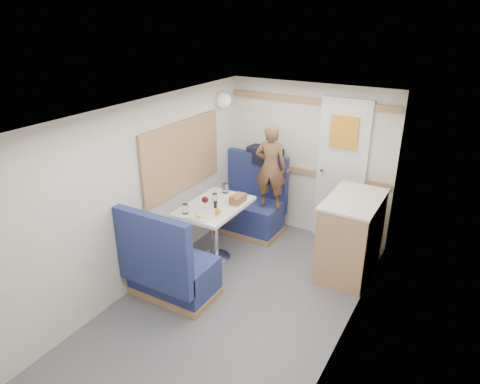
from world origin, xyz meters
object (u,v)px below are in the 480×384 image
Objects in this scene: bench_far at (250,210)px; orange_fruit at (218,211)px; dinette_table at (215,217)px; galley_counter at (350,235)px; person at (271,167)px; wine_glass at (205,200)px; salt_grinder at (215,201)px; tray at (204,214)px; tumbler_mid at (225,188)px; beer_glass at (232,201)px; tumbler_right at (215,198)px; tumbler_left at (185,209)px; dome_light at (223,100)px; cheese_block at (200,216)px; bread_loaf at (238,199)px; bench_near at (170,272)px; duffel_bag at (265,156)px; pepper_grinder at (215,205)px.

bench_far is 1.18m from orange_fruit.
dinette_table is 1.00× the size of galley_counter.
galley_counter is 0.85× the size of person.
wine_glass reaches higher than orange_fruit.
wine_glass is 1.78× the size of salt_grinder.
tray is (-0.28, -1.09, -0.26)m from person.
beer_glass is at bearing -46.24° from tumbler_mid.
tumbler_right reaches higher than salt_grinder.
galley_counter reaches higher than beer_glass.
bench_far is 0.97× the size of person.
tumbler_left is (-0.15, -0.18, -0.07)m from wine_glass.
salt_grinder is (0.39, -0.85, -0.98)m from dome_light.
tumbler_left is 1.20× the size of salt_grinder.
bread_loaf reaches higher than cheese_block.
bench_near is at bearing -90.15° from salt_grinder.
tray is at bearing -149.78° from galley_counter.
galley_counter is at bearing -9.18° from dome_light.
bench_far is at bearing -100.28° from duffel_bag.
dinette_table is 8.18× the size of tumbler_left.
cheese_block is 0.85× the size of tumbler_right.
bench_near is 0.98m from salt_grinder.
dome_light is 2.17× the size of cheese_block.
person reaches higher than pepper_grinder.
dome_light reaches higher than salt_grinder.
tray is (0.04, 0.58, 0.43)m from bench_near.
bench_far is at bearing 90.00° from bench_near.
tumbler_left reaches higher than tray.
pepper_grinder is 0.31m from bread_loaf.
person is 1.15m from tray.
dinette_table is at bearing 99.22° from cheese_block.
wine_glass is at bearing -82.76° from tumbler_mid.
dome_light reaches higher than tumbler_mid.
tumbler_mid is (-0.08, 0.38, 0.21)m from dinette_table.
salt_grinder is at bearing 35.43° from dinette_table.
cheese_block is 0.29m from pepper_grinder.
tumbler_mid reaches higher than dinette_table.
beer_glass reaches higher than orange_fruit.
person reaches higher than tray.
beer_glass reaches higher than dinette_table.
galley_counter is 14.04× the size of orange_fruit.
cheese_block is (0.06, 0.49, 0.45)m from bench_near.
pepper_grinder is at bearing 81.15° from tray.
bench_near is at bearing -86.30° from tumbler_mid.
pepper_grinder is 0.11m from salt_grinder.
salt_grinder reaches higher than cheese_block.
salt_grinder is at bearing -65.18° from dome_light.
salt_grinder is (-0.04, 0.28, 0.04)m from tray.
bench_near is at bearing -105.25° from orange_fruit.
person is 0.96m from pepper_grinder.
bench_far is 1.17m from wine_glass.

